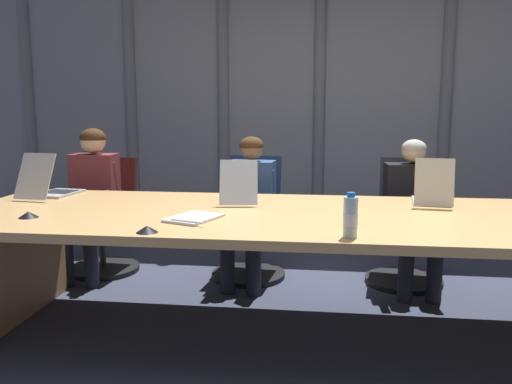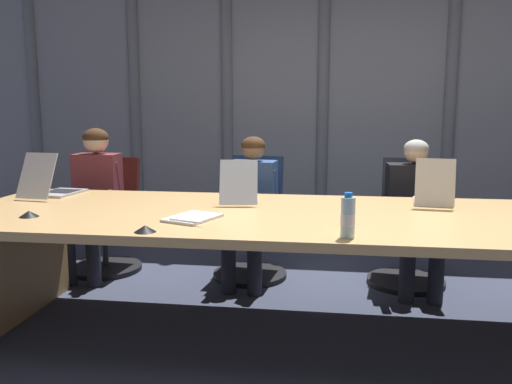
% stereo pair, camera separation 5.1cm
% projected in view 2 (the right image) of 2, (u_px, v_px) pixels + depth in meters
% --- Properties ---
extents(ground_plane, '(15.17, 15.17, 0.00)m').
position_uv_depth(ground_plane, '(327.00, 337.00, 3.15)').
color(ground_plane, '#383D51').
extents(conference_table, '(4.48, 1.34, 0.76)m').
position_uv_depth(conference_table, '(329.00, 237.00, 3.05)').
color(conference_table, tan).
rests_on(conference_table, ground_plane).
extents(curtain_backdrop, '(7.59, 0.17, 2.83)m').
position_uv_depth(curtain_backdrop, '(332.00, 103.00, 5.35)').
color(curtain_backdrop, gray).
rests_on(curtain_backdrop, ground_plane).
extents(laptop_left_end, '(0.30, 0.51, 0.31)m').
position_uv_depth(laptop_left_end, '(53.00, 187.00, 3.66)').
color(laptop_left_end, '#BCBCC1').
rests_on(laptop_left_end, conference_table).
extents(laptop_left_mid, '(0.29, 0.47, 0.29)m').
position_uv_depth(laptop_left_mid, '(240.00, 193.00, 3.43)').
color(laptop_left_mid, '#A8ADB7').
rests_on(laptop_left_mid, conference_table).
extents(laptop_center, '(0.28, 0.40, 0.31)m').
position_uv_depth(laptop_center, '(433.00, 196.00, 3.31)').
color(laptop_center, beige).
rests_on(laptop_center, conference_table).
extents(office_chair_left_end, '(0.60, 0.60, 0.95)m').
position_uv_depth(office_chair_left_end, '(108.00, 228.00, 4.45)').
color(office_chair_left_end, '#511E19').
rests_on(office_chair_left_end, ground_plane).
extents(office_chair_left_mid, '(0.60, 0.60, 0.98)m').
position_uv_depth(office_chair_left_mid, '(252.00, 232.00, 4.27)').
color(office_chair_left_mid, navy).
rests_on(office_chair_left_mid, ground_plane).
extents(office_chair_center, '(0.60, 0.61, 0.97)m').
position_uv_depth(office_chair_center, '(408.00, 238.00, 4.10)').
color(office_chair_center, '#2D2D38').
rests_on(office_chair_center, ground_plane).
extents(person_left_end, '(0.38, 0.55, 1.21)m').
position_uv_depth(person_left_end, '(94.00, 192.00, 4.25)').
color(person_left_end, brown).
rests_on(person_left_end, ground_plane).
extents(person_left_mid, '(0.40, 0.57, 1.15)m').
position_uv_depth(person_left_mid, '(251.00, 201.00, 4.06)').
color(person_left_mid, '#335184').
rests_on(person_left_mid, ground_plane).
extents(person_center, '(0.43, 0.56, 1.14)m').
position_uv_depth(person_center, '(416.00, 206.00, 3.89)').
color(person_center, black).
rests_on(person_center, ground_plane).
extents(water_bottle_primary, '(0.07, 0.07, 0.22)m').
position_uv_depth(water_bottle_primary, '(348.00, 218.00, 2.46)').
color(water_bottle_primary, silver).
rests_on(water_bottle_primary, conference_table).
extents(conference_mic_left_side, '(0.11, 0.11, 0.03)m').
position_uv_depth(conference_mic_left_side, '(29.00, 214.00, 2.95)').
color(conference_mic_left_side, black).
rests_on(conference_mic_left_side, conference_table).
extents(conference_mic_middle, '(0.11, 0.11, 0.03)m').
position_uv_depth(conference_mic_middle, '(145.00, 229.00, 2.59)').
color(conference_mic_middle, black).
rests_on(conference_mic_middle, conference_table).
extents(spiral_notepad, '(0.31, 0.36, 0.03)m').
position_uv_depth(spiral_notepad, '(193.00, 218.00, 2.88)').
color(spiral_notepad, silver).
rests_on(spiral_notepad, conference_table).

